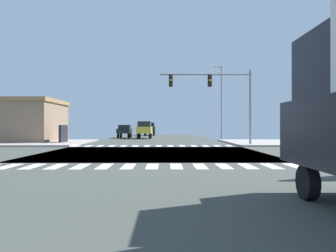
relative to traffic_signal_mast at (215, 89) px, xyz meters
The scene contains 10 objects.
ground 10.36m from the traffic_signal_mast, 123.87° to the right, with size 90.00×90.00×0.05m.
sidewalk_corner_ne 10.27m from the traffic_signal_mast, 29.21° to the left, with size 12.00×12.00×0.14m.
sidewalk_corner_nw 19.23m from the traffic_signal_mast, 166.25° to the left, with size 12.00×12.00×0.14m.
crosswalk_near 16.54m from the traffic_signal_mast, 109.73° to the right, with size 13.50×2.00×0.01m.
crosswalk_far 7.24m from the traffic_signal_mast, behind, with size 13.50×2.00×0.01m.
traffic_signal_mast is the anchor object (origin of this frame).
street_lamp 12.57m from the traffic_signal_mast, 78.87° to the left, with size 1.78×0.32×9.08m.
suv_nearside_1 18.62m from the traffic_signal_mast, 112.79° to the left, with size 1.96×4.60×2.34m.
suv_queued_3 32.90m from the traffic_signal_mast, 102.50° to the left, with size 1.96×4.60×2.34m.
sedan_leading_1 22.06m from the traffic_signal_mast, 117.65° to the left, with size 1.80×4.30×1.88m.
Camera 1 is at (0.78, -21.37, 1.68)m, focal length 35.98 mm.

